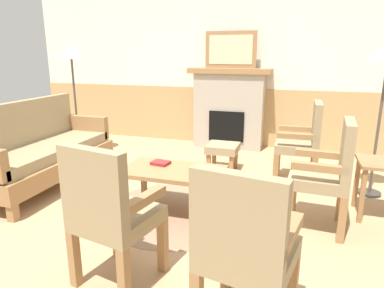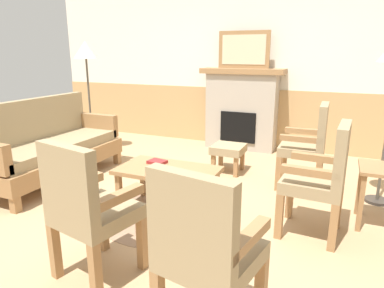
% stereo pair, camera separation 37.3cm
% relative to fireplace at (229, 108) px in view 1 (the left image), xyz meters
% --- Properties ---
extents(ground_plane, '(14.00, 14.00, 0.00)m').
position_rel_fireplace_xyz_m(ground_plane, '(0.00, -2.35, -0.65)').
color(ground_plane, tan).
extents(wall_back, '(7.20, 0.14, 2.70)m').
position_rel_fireplace_xyz_m(wall_back, '(0.00, 0.25, 0.66)').
color(wall_back, silver).
rests_on(wall_back, ground_plane).
extents(fireplace, '(1.30, 0.44, 1.28)m').
position_rel_fireplace_xyz_m(fireplace, '(0.00, 0.00, 0.00)').
color(fireplace, '#A39989').
rests_on(fireplace, ground_plane).
extents(framed_picture, '(0.80, 0.04, 0.56)m').
position_rel_fireplace_xyz_m(framed_picture, '(0.00, 0.00, 0.91)').
color(framed_picture, olive).
rests_on(framed_picture, fireplace).
extents(couch, '(0.70, 1.80, 0.98)m').
position_rel_fireplace_xyz_m(couch, '(-1.72, -2.33, -0.26)').
color(couch, olive).
rests_on(couch, ground_plane).
extents(coffee_table, '(0.96, 0.56, 0.44)m').
position_rel_fireplace_xyz_m(coffee_table, '(-0.02, -2.55, -0.27)').
color(coffee_table, olive).
rests_on(coffee_table, ground_plane).
extents(round_rug, '(1.42, 1.42, 0.01)m').
position_rel_fireplace_xyz_m(round_rug, '(-0.02, -2.55, -0.65)').
color(round_rug, '#896B51').
rests_on(round_rug, ground_plane).
extents(book_on_table, '(0.19, 0.16, 0.03)m').
position_rel_fireplace_xyz_m(book_on_table, '(-0.19, -2.45, -0.20)').
color(book_on_table, maroon).
rests_on(book_on_table, coffee_table).
extents(footstool, '(0.40, 0.40, 0.36)m').
position_rel_fireplace_xyz_m(footstool, '(0.17, -1.21, -0.37)').
color(footstool, olive).
rests_on(footstool, ground_plane).
extents(armchair_near_fireplace, '(0.48, 0.48, 0.98)m').
position_rel_fireplace_xyz_m(armchair_near_fireplace, '(1.16, -1.38, -0.11)').
color(armchair_near_fireplace, olive).
rests_on(armchair_near_fireplace, ground_plane).
extents(armchair_by_window_left, '(0.51, 0.51, 0.98)m').
position_rel_fireplace_xyz_m(armchair_by_window_left, '(1.36, -2.45, -0.11)').
color(armchair_by_window_left, olive).
rests_on(armchair_by_window_left, ground_plane).
extents(armchair_front_left, '(0.57, 0.57, 0.98)m').
position_rel_fireplace_xyz_m(armchair_front_left, '(-0.02, -3.68, -0.11)').
color(armchair_front_left, olive).
rests_on(armchair_front_left, ground_plane).
extents(armchair_front_center, '(0.56, 0.56, 0.98)m').
position_rel_fireplace_xyz_m(armchair_front_center, '(0.87, -3.84, -0.11)').
color(armchair_front_center, olive).
rests_on(armchair_front_center, ground_plane).
extents(side_table, '(0.44, 0.44, 0.55)m').
position_rel_fireplace_xyz_m(side_table, '(1.87, -2.06, -0.22)').
color(side_table, olive).
rests_on(side_table, ground_plane).
extents(floor_lamp_by_couch, '(0.36, 0.36, 1.68)m').
position_rel_fireplace_xyz_m(floor_lamp_by_couch, '(-2.09, -1.13, 0.80)').
color(floor_lamp_by_couch, '#332D28').
rests_on(floor_lamp_by_couch, ground_plane).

